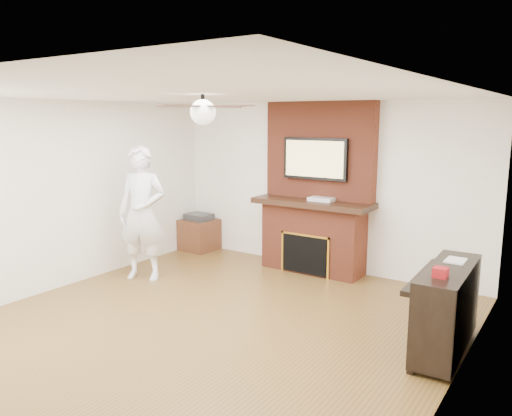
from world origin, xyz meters
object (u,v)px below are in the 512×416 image
Objects in this scene: fireplace at (315,205)px; side_table at (199,233)px; person at (142,213)px; piano at (446,307)px.

fireplace reaches higher than side_table.
side_table is (-0.36, 1.64, -0.65)m from person.
side_table is 4.78m from piano.
person is 1.80m from side_table.
person is 4.16m from piano.
fireplace is 2.90m from piano.
fireplace is 1.88× the size of piano.
piano is at bearing -16.87° from side_table.
fireplace reaches higher than person.
piano reaches higher than side_table.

